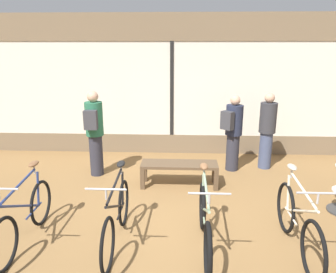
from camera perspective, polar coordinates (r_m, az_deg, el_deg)
ground_plane at (r=4.98m, az=-0.71°, el=-14.83°), size 24.00×24.00×0.00m
shop_back_wall at (r=7.59m, az=0.66°, el=9.03°), size 12.00×0.08×3.20m
bicycle_far_left at (r=4.76m, az=-23.69°, el=-12.73°), size 0.46×1.68×1.01m
bicycle_left at (r=4.41m, az=-8.92°, el=-13.73°), size 0.46×1.70×1.01m
bicycle_right at (r=4.30m, az=6.43°, el=-14.65°), size 0.46×1.72×1.01m
bicycle_far_right at (r=4.52m, az=21.64°, el=-13.85°), size 0.46×1.70×1.03m
display_bench at (r=6.03m, az=1.98°, el=-5.35°), size 1.40×0.44×0.44m
customer_near_rack at (r=6.75m, az=11.26°, el=0.95°), size 0.54×0.55×1.56m
customer_by_window at (r=6.51m, az=-12.67°, el=0.94°), size 0.34×0.48×1.69m
customer_mid_floor at (r=7.06m, az=16.87°, el=1.15°), size 0.42×0.42×1.59m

